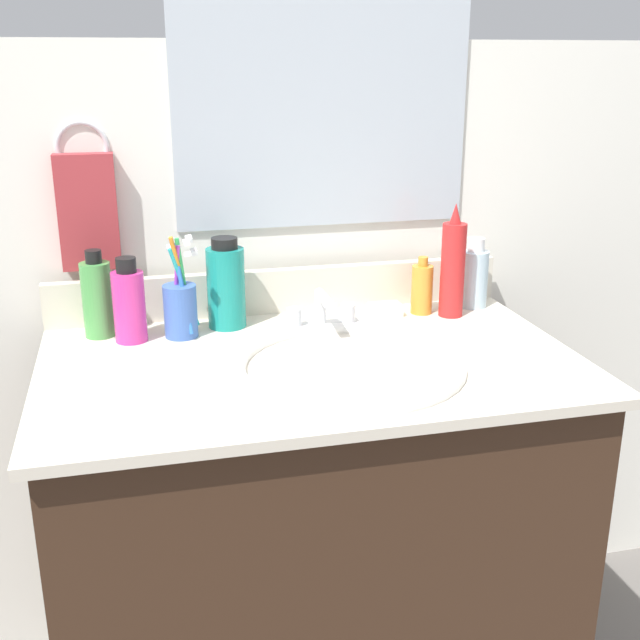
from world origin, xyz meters
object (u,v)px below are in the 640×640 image
bottle_toner_green (97,298)px  cup_blue_plastic (181,307)px  faucet (321,317)px  bottle_gel_clear (474,276)px  bottle_mouthwash_teal (226,285)px  bottle_soap_pink (129,304)px  bottle_spray_red (453,268)px  soap_bar (385,310)px  hand_towel (88,212)px  bottle_oil_amber (422,288)px

bottle_toner_green → cup_blue_plastic: bearing=-14.9°
faucet → bottle_gel_clear: 0.36m
bottle_mouthwash_teal → bottle_soap_pink: bearing=-167.6°
bottle_spray_red → soap_bar: bottle_spray_red is taller
bottle_mouthwash_teal → hand_towel: bearing=160.4°
bottle_oil_amber → bottle_soap_pink: bottle_soap_pink is taller
bottle_mouthwash_teal → soap_bar: bearing=-1.8°
bottle_toner_green → bottle_mouthwash_teal: bearing=-0.5°
bottle_gel_clear → bottle_soap_pink: size_ratio=0.93×
soap_bar → bottle_oil_amber: bearing=-1.2°
soap_bar → hand_towel: bearing=170.2°
bottle_spray_red → cup_blue_plastic: (-0.54, 0.00, -0.04)m
hand_towel → soap_bar: 0.61m
bottle_mouthwash_teal → faucet: bearing=-23.0°
faucet → soap_bar: bearing=22.7°
bottle_gel_clear → faucet: bearing=-167.5°
bottle_spray_red → cup_blue_plastic: bearing=179.6°
soap_bar → faucet: bearing=-157.3°
bottle_gel_clear → bottle_mouthwash_teal: bearing=-179.5°
bottle_gel_clear → bottle_toner_green: bearing=-179.8°
bottle_toner_green → bottle_gel_clear: bearing=0.2°
hand_towel → bottle_soap_pink: 0.21m
hand_towel → bottle_oil_amber: size_ratio=1.86×
bottle_gel_clear → cup_blue_plastic: (-0.61, -0.04, -0.01)m
hand_towel → cup_blue_plastic: (0.16, -0.13, -0.16)m
bottle_gel_clear → soap_bar: bearing=-175.7°
faucet → soap_bar: (0.15, 0.06, -0.02)m
bottle_toner_green → bottle_gel_clear: bottle_toner_green is taller
bottle_mouthwash_teal → bottle_gel_clear: size_ratio=1.20×
bottle_gel_clear → bottle_spray_red: size_ratio=0.64×
bottle_toner_green → bottle_spray_red: bottle_spray_red is taller
faucet → soap_bar: 0.16m
bottle_oil_amber → bottle_soap_pink: 0.58m
hand_towel → bottle_gel_clear: size_ratio=1.50×
bottle_toner_green → bottle_oil_amber: 0.64m
hand_towel → cup_blue_plastic: bearing=-38.8°
bottle_toner_green → bottle_spray_red: bearing=-3.6°
bottle_mouthwash_teal → bottle_gel_clear: (0.52, 0.00, -0.02)m
bottle_oil_amber → bottle_spray_red: size_ratio=0.51×
bottle_spray_red → cup_blue_plastic: size_ratio=1.18×
bottle_soap_pink → faucet: bearing=-5.2°
faucet → soap_bar: faucet is taller
hand_towel → bottle_spray_red: size_ratio=0.96×
faucet → bottle_oil_amber: 0.24m
faucet → bottle_oil_amber: (0.23, 0.06, 0.02)m
bottle_mouthwash_teal → bottle_gel_clear: bottle_mouthwash_teal is taller
hand_towel → bottle_oil_amber: 0.67m
bottle_soap_pink → soap_bar: bottle_soap_pink is taller
bottle_mouthwash_teal → cup_blue_plastic: bearing=-157.3°
bottle_oil_amber → soap_bar: bearing=178.8°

